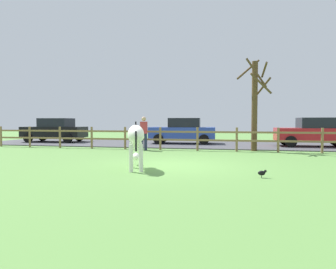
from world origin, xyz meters
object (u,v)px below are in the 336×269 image
zebra (136,138)px  crow_on_grass (262,173)px  bare_tree (255,102)px  parked_car_blue (183,131)px  parked_car_red (315,132)px  parked_car_black (55,130)px  visitor_near_fence (144,132)px

zebra → crow_on_grass: zebra is taller
bare_tree → zebra: (-3.76, -6.44, -1.42)m
crow_on_grass → bare_tree: bearing=88.1°
zebra → crow_on_grass: (3.53, -0.61, -0.80)m
crow_on_grass → parked_car_blue: 11.23m
bare_tree → parked_car_red: bearing=40.2°
crow_on_grass → zebra: bearing=170.2°
parked_car_black → parked_car_red: (15.90, -0.20, 0.00)m
bare_tree → crow_on_grass: size_ratio=20.79×
parked_car_black → parked_car_blue: 8.54m
zebra → visitor_near_fence: bearing=104.9°
parked_car_black → parked_car_blue: (8.53, 0.48, 0.00)m
bare_tree → parked_car_red: bare_tree is taller
bare_tree → parked_car_black: bare_tree is taller
zebra → bare_tree: bearing=59.7°
zebra → visitor_near_fence: visitor_near_fence is taller
parked_car_black → visitor_near_fence: bearing=-27.7°
parked_car_red → visitor_near_fence: size_ratio=2.47×
crow_on_grass → visitor_near_fence: visitor_near_fence is taller
crow_on_grass → parked_car_blue: bearing=110.0°
parked_car_black → parked_car_red: size_ratio=1.02×
parked_car_blue → zebra: bearing=-88.3°
zebra → crow_on_grass: bearing=-9.8°
zebra → visitor_near_fence: (-1.48, 5.59, -0.02)m
visitor_near_fence → parked_car_blue: bearing=74.7°
zebra → visitor_near_fence: 5.78m
crow_on_grass → parked_car_black: 15.94m
crow_on_grass → parked_car_blue: parked_car_blue is taller
visitor_near_fence → parked_car_red: bearing=23.1°
bare_tree → visitor_near_fence: size_ratio=2.73×
parked_car_blue → visitor_near_fence: visitor_near_fence is taller
crow_on_grass → parked_car_red: 10.50m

